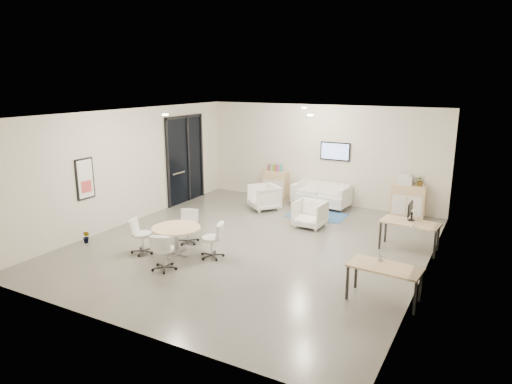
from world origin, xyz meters
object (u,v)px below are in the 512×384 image
object	(u,v)px
loveseat	(322,196)
armchair_right	(310,213)
armchair_left	(264,196)
sideboard_right	(408,201)
desk_rear	(410,225)
round_table	(176,231)
sideboard_left	(276,185)
desk_front	(385,270)

from	to	relation	value
loveseat	armchair_right	bearing A→B (deg)	-73.18
loveseat	armchair_left	size ratio (longest dim) A/B	2.10
sideboard_right	loveseat	bearing A→B (deg)	-176.09
desk_rear	round_table	size ratio (longest dim) A/B	1.25
armchair_right	desk_rear	size ratio (longest dim) A/B	0.58
sideboard_left	desk_front	bearing A→B (deg)	-48.79
desk_front	sideboard_right	bearing A→B (deg)	101.00
loveseat	desk_front	xyz separation A→B (m)	(3.28, -5.54, 0.25)
armchair_left	desk_rear	xyz separation A→B (m)	(4.67, -1.46, 0.20)
sideboard_right	armchair_left	world-z (taller)	sideboard_right
armchair_left	armchair_right	xyz separation A→B (m)	(1.93, -0.97, -0.02)
sideboard_left	desk_rear	bearing A→B (deg)	-29.88
desk_rear	loveseat	bearing A→B (deg)	146.05
armchair_right	desk_rear	world-z (taller)	armchair_right
desk_front	loveseat	bearing A→B (deg)	125.27
sideboard_left	desk_rear	world-z (taller)	sideboard_left
sideboard_right	round_table	xyz separation A→B (m)	(-4.11, -5.75, 0.11)
desk_rear	desk_front	size ratio (longest dim) A/B	1.04
sideboard_left	round_table	xyz separation A→B (m)	(0.27, -5.76, 0.11)
loveseat	desk_rear	xyz separation A→B (m)	(3.20, -2.64, 0.27)
sideboard_right	desk_front	distance (m)	5.76
loveseat	desk_rear	world-z (taller)	loveseat
sideboard_right	sideboard_left	bearing A→B (deg)	179.85
sideboard_right	round_table	distance (m)	7.07
loveseat	round_table	distance (m)	5.76
sideboard_left	desk_front	distance (m)	7.62
desk_rear	desk_front	xyz separation A→B (m)	(0.09, -2.90, -0.02)
sideboard_left	loveseat	distance (m)	1.75
sideboard_right	desk_rear	bearing A→B (deg)	-78.86
armchair_left	armchair_right	bearing A→B (deg)	11.45
desk_rear	sideboard_left	bearing A→B (deg)	155.74
desk_front	sideboard_left	bearing A→B (deg)	135.81
desk_rear	round_table	xyz separation A→B (m)	(-4.66, -2.93, -0.03)
armchair_left	round_table	distance (m)	4.39
armchair_left	round_table	bearing A→B (deg)	-51.83
sideboard_left	armchair_left	xyz separation A→B (m)	(0.26, -1.38, -0.05)
loveseat	desk_front	size ratio (longest dim) A/B	1.34
desk_front	round_table	xyz separation A→B (m)	(-4.75, -0.03, -0.01)
desk_rear	desk_front	world-z (taller)	desk_rear
armchair_left	armchair_right	distance (m)	2.16
loveseat	armchair_right	size ratio (longest dim) A/B	2.22
loveseat	desk_front	distance (m)	6.44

